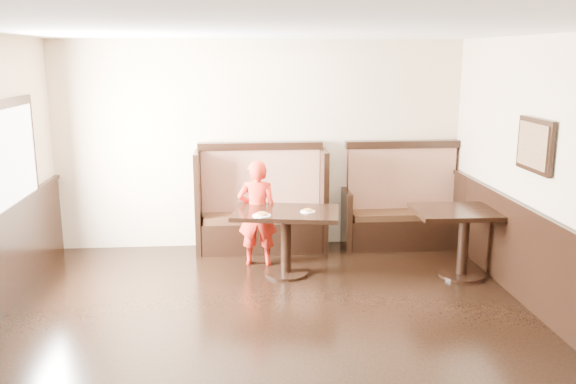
{
  "coord_description": "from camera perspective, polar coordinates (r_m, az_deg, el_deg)",
  "views": [
    {
      "loc": [
        -0.3,
        -4.7,
        2.6
      ],
      "look_at": [
        0.29,
        2.35,
        1.0
      ],
      "focal_mm": 38.0,
      "sensor_mm": 36.0,
      "label": 1
    }
  ],
  "objects": [
    {
      "name": "table_main",
      "position": [
        7.27,
        -0.19,
        -3.17
      ],
      "size": [
        1.36,
        0.98,
        0.79
      ],
      "rotation": [
        0.0,
        0.0,
        -0.17
      ],
      "color": "black",
      "rests_on": "ground"
    },
    {
      "name": "booth_neighbor",
      "position": [
        8.58,
        10.63,
        -1.8
      ],
      "size": [
        1.65,
        0.72,
        1.45
      ],
      "color": "black",
      "rests_on": "ground"
    },
    {
      "name": "ground",
      "position": [
        5.38,
        -1.0,
        -16.15
      ],
      "size": [
        7.0,
        7.0,
        0.0
      ],
      "primitive_type": "plane",
      "color": "black",
      "rests_on": "ground"
    },
    {
      "name": "room_shell",
      "position": [
        5.35,
        -4.45,
        -8.48
      ],
      "size": [
        7.0,
        7.0,
        7.0
      ],
      "color": "beige",
      "rests_on": "ground"
    },
    {
      "name": "booth_main",
      "position": [
        8.27,
        -2.51,
        -1.79
      ],
      "size": [
        1.75,
        0.72,
        1.45
      ],
      "color": "black",
      "rests_on": "ground"
    },
    {
      "name": "pizza_plate_left",
      "position": [
        6.99,
        -2.47,
        -2.14
      ],
      "size": [
        0.22,
        0.22,
        0.04
      ],
      "color": "white",
      "rests_on": "table_main"
    },
    {
      "name": "pizza_plate_right",
      "position": [
        7.17,
        1.86,
        -1.78
      ],
      "size": [
        0.18,
        0.18,
        0.03
      ],
      "color": "white",
      "rests_on": "table_main"
    },
    {
      "name": "table_neighbor",
      "position": [
        7.51,
        16.17,
        -3.11
      ],
      "size": [
        1.2,
        0.79,
        0.82
      ],
      "rotation": [
        0.0,
        0.0,
        -0.02
      ],
      "color": "black",
      "rests_on": "ground"
    },
    {
      "name": "child",
      "position": [
        7.6,
        -2.89,
        -1.98
      ],
      "size": [
        0.52,
        0.37,
        1.34
      ],
      "primitive_type": "imported",
      "rotation": [
        0.0,
        0.0,
        3.04
      ],
      "color": "red",
      "rests_on": "ground"
    }
  ]
}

